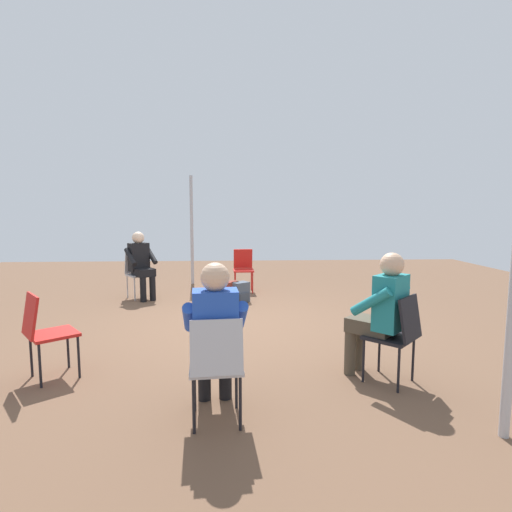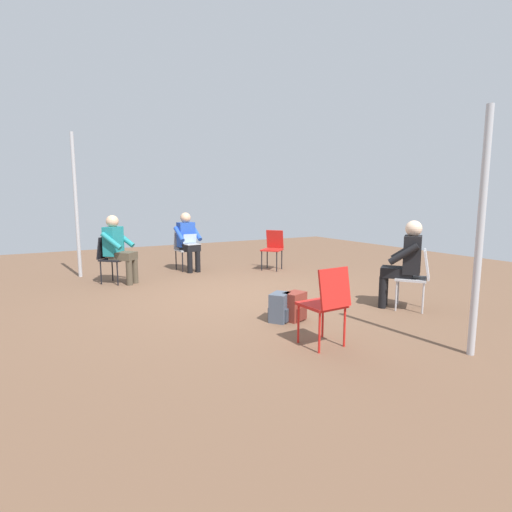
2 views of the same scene
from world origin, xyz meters
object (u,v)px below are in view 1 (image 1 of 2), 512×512
at_px(person_in_black, 141,262).
at_px(chair_northeast, 45,329).
at_px(person_with_laptop, 215,330).
at_px(backpack_near_laptop_user, 230,293).
at_px(chair_north, 216,362).
at_px(chair_southeast, 138,271).
at_px(person_in_teal, 381,309).
at_px(backpack_by_empty_chair, 241,293).
at_px(chair_south, 243,267).
at_px(chair_northwest, 397,333).

bearing_deg(person_in_black, chair_northeast, 52.12).
distance_m(person_with_laptop, backpack_near_laptop_user, 4.03).
distance_m(chair_north, chair_northeast, 1.91).
distance_m(chair_southeast, person_in_black, 0.26).
xyz_separation_m(person_in_black, person_in_teal, (-3.12, 3.71, 0.00)).
xyz_separation_m(backpack_near_laptop_user, backpack_by_empty_chair, (-0.19, 0.05, 0.00)).
relative_size(chair_north, chair_northeast, 1.00).
distance_m(person_in_black, person_in_teal, 4.85).
relative_size(chair_north, person_in_black, 0.69).
xyz_separation_m(chair_southeast, backpack_by_empty_chair, (-1.92, 0.50, -0.34)).
relative_size(person_with_laptop, backpack_by_empty_chair, 3.44).
bearing_deg(backpack_by_empty_chair, chair_southeast, -14.53).
relative_size(chair_southeast, backpack_near_laptop_user, 2.36).
height_order(chair_northeast, backpack_near_laptop_user, chair_northeast).
bearing_deg(chair_northeast, person_in_teal, 48.96).
bearing_deg(chair_northeast, chair_southeast, 141.84).
distance_m(chair_northeast, chair_south, 4.62).
bearing_deg(backpack_near_laptop_user, chair_north, 89.32).
bearing_deg(person_in_black, chair_south, 161.48).
xyz_separation_m(person_in_teal, backpack_by_empty_chair, (1.29, -3.35, -0.54)).
bearing_deg(person_in_teal, chair_northwest, -90.00).
height_order(person_in_black, person_in_teal, same).
xyz_separation_m(chair_northeast, person_in_black, (-0.09, -3.56, 0.20)).
bearing_deg(backpack_near_laptop_user, person_with_laptop, 89.09).
height_order(chair_north, person_with_laptop, person_with_laptop).
bearing_deg(backpack_by_empty_chair, person_with_laptop, 86.39).
height_order(chair_southeast, chair_south, same).
bearing_deg(chair_north, person_in_teal, 21.83).
distance_m(chair_north, person_with_laptop, 0.26).
relative_size(person_in_black, backpack_by_empty_chair, 3.44).
bearing_deg(chair_south, backpack_near_laptop_user, 72.57).
bearing_deg(backpack_by_empty_chair, person_in_teal, 111.13).
xyz_separation_m(chair_southeast, person_in_black, (-0.10, 0.13, 0.20)).
distance_m(chair_southeast, chair_northeast, 3.69).
bearing_deg(chair_southeast, chair_north, 73.63).
relative_size(chair_northeast, person_with_laptop, 0.69).
relative_size(chair_northwest, chair_north, 1.00).
bearing_deg(person_with_laptop, person_in_black, 105.31).
height_order(chair_northeast, chair_south, same).
xyz_separation_m(chair_southeast, chair_northeast, (-0.01, 3.69, 0.00)).
xyz_separation_m(chair_northeast, chair_south, (-1.98, -4.17, 0.00)).
xyz_separation_m(person_with_laptop, person_in_black, (1.57, -4.31, 0.00)).
bearing_deg(chair_north, chair_northeast, 146.55).
bearing_deg(chair_northwest, person_with_laptop, 151.03).
relative_size(chair_northwest, person_in_teal, 0.69).
relative_size(chair_north, person_in_teal, 0.69).
bearing_deg(person_in_teal, chair_southeast, 84.87).
xyz_separation_m(chair_southeast, person_with_laptop, (-1.67, 4.44, 0.20)).
bearing_deg(chair_southeast, chair_northeast, 53.70).
relative_size(chair_north, chair_southeast, 1.00).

